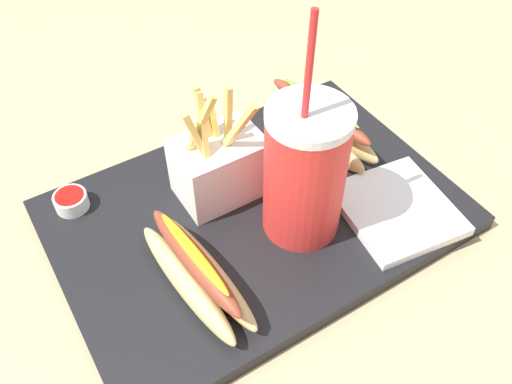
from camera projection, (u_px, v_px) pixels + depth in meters
The scene contains 9 objects.
ground_plane at pixel (256, 225), 0.66m from camera, with size 2.40×2.40×0.02m, color tan.
food_tray at pixel (256, 215), 0.65m from camera, with size 0.46×0.32×0.02m, color black.
soda_cup at pixel (305, 172), 0.57m from camera, with size 0.09×0.09×0.27m.
fries_basket at pixel (219, 166), 0.63m from camera, with size 0.10×0.08×0.15m.
hot_dog_1 at pixel (196, 272), 0.55m from camera, with size 0.06×0.18×0.06m.
hot_dog_2 at pixel (318, 124), 0.70m from camera, with size 0.08×0.19×0.07m.
ketchup_cup_1 at pixel (71, 200), 0.64m from camera, with size 0.04×0.04×0.02m.
ketchup_cup_2 at pixel (233, 140), 0.71m from camera, with size 0.03×0.03×0.02m.
napkin_stack at pixel (397, 209), 0.63m from camera, with size 0.12×0.13×0.01m, color white.
Camera 1 is at (0.22, 0.36, 0.51)m, focal length 38.28 mm.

